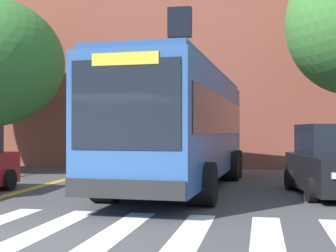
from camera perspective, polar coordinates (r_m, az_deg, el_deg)
ground_plane at (r=7.58m, az=-18.84°, el=-13.55°), size 120.00×120.00×0.00m
crosswalk at (r=8.24m, az=-10.74°, el=-12.48°), size 9.36×4.14×0.01m
lane_line_yellow_inner at (r=22.54m, az=-7.01°, el=-4.95°), size 0.12×36.00×0.01m
lane_line_yellow_outer at (r=22.50m, az=-6.61°, el=-4.95°), size 0.12×36.00×0.01m
city_bus at (r=14.06m, az=1.82°, el=0.10°), size 3.52×10.79×3.48m
car_black_far_lane at (r=13.06m, az=19.34°, el=-4.28°), size 2.24×3.98×1.88m
car_navy_behind_bus at (r=23.89m, az=7.62°, el=-2.33°), size 2.49×4.76×2.07m
building_facade at (r=26.08m, az=2.60°, el=9.75°), size 38.14×8.30×12.79m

